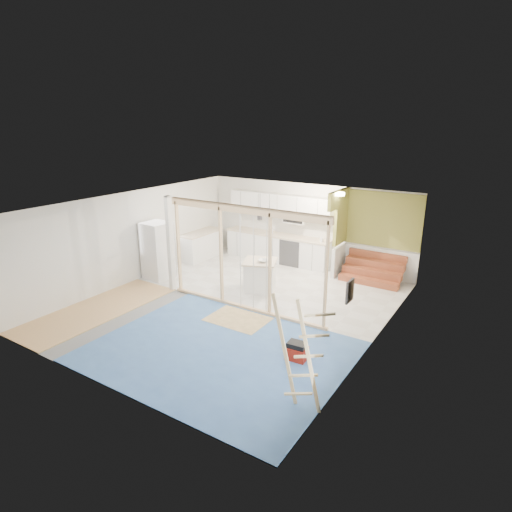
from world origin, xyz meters
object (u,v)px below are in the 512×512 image
Objects in this scene: toolbox at (297,352)px; ladder at (300,355)px; fridge at (158,251)px; island at (260,276)px.

ladder reaches higher than toolbox.
toolbox is 0.22× the size of ladder.
fridge is 3.14m from island.
fridge is at bearing 136.40° from ladder.
fridge is at bearing 157.57° from toolbox.
fridge is 1.49× the size of island.
fridge reaches higher than island.
fridge is 5.86m from toolbox.
island is 5.13m from ladder.
island is at bearing 18.72° from fridge.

